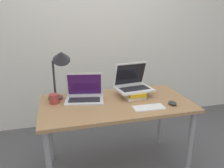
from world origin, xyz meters
The scene contains 9 objects.
wall_back centered at (0.00, 1.48, 1.35)m, with size 8.00×0.05×2.70m.
desk centered at (0.00, 0.36, 0.64)m, with size 1.38×0.72×0.73m.
laptop_left centered at (-0.27, 0.50, 0.78)m, with size 0.39×0.30×0.25m.
book_stack centered at (0.21, 0.46, 0.76)m, with size 0.19×0.25×0.06m.
laptop_on_books centered at (0.21, 0.51, 0.84)m, with size 0.37×0.30×0.26m.
wireless_keyboard centered at (0.24, 0.16, 0.73)m, with size 0.28×0.13×0.01m.
mouse centered at (0.48, 0.18, 0.74)m, with size 0.06×0.10×0.03m.
mug centered at (-0.55, 0.48, 0.77)m, with size 0.12×0.08×0.09m.
desk_lamp centered at (-0.47, 0.57, 1.09)m, with size 0.23×0.20×0.51m.
Camera 1 is at (-0.51, -1.44, 1.51)m, focal length 35.00 mm.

